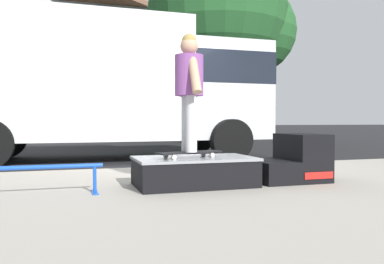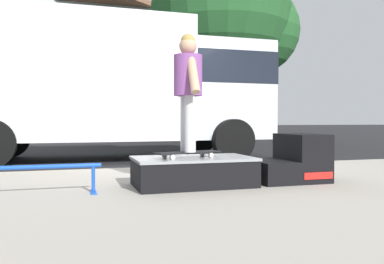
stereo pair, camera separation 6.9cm
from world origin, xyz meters
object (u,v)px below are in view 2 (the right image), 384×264
skate_box (193,170)px  street_tree_main (228,15)px  grind_rail (36,173)px  skater_kid (188,83)px  box_truck (116,83)px  kicker_ramp (292,161)px  skateboard (188,153)px

skate_box → street_tree_main: size_ratio=0.19×
grind_rail → skater_kid: size_ratio=0.97×
skater_kid → street_tree_main: street_tree_main is taller
box_truck → skate_box: bearing=-85.6°
skater_kid → box_truck: bearing=93.5°
skate_box → street_tree_main: street_tree_main is taller
kicker_ramp → box_truck: 5.13m
kicker_ramp → grind_rail: bearing=-177.7°
kicker_ramp → skateboard: (-1.36, -0.06, 0.14)m
skateboard → skater_kid: 0.78m
grind_rail → box_truck: 5.15m
skater_kid → street_tree_main: 10.41m
kicker_ramp → skateboard: kicker_ramp is taller
kicker_ramp → street_tree_main: bearing=72.9°
box_truck → grind_rail: bearing=-105.2°
street_tree_main → box_truck: bearing=-135.9°
skate_box → box_truck: bearing=94.4°
box_truck → street_tree_main: size_ratio=0.95×
skateboard → street_tree_main: size_ratio=0.11×
street_tree_main → grind_rail: bearing=-122.2°
skateboard → skater_kid: skater_kid is taller
skateboard → box_truck: box_truck is taller
grind_rail → skater_kid: (1.59, 0.06, 0.94)m
street_tree_main → skater_kid: bearing=-114.5°
skate_box → box_truck: box_truck is taller
grind_rail → box_truck: bearing=74.8°
grind_rail → street_tree_main: size_ratio=0.18×
box_truck → skater_kid: bearing=-86.5°
kicker_ramp → grind_rail: size_ratio=0.68×
kicker_ramp → skateboard: bearing=-177.6°
skate_box → grind_rail: size_ratio=1.06×
kicker_ramp → skater_kid: size_ratio=0.66×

